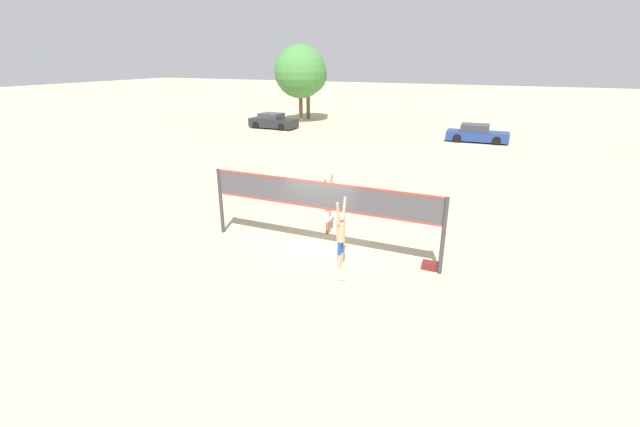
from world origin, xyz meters
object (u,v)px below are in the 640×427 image
object	(u,v)px
player_spiker	(341,233)
tree_right_cluster	(300,72)
player_blocker	(328,204)
tree_left_cluster	(308,75)
parked_car_mid	(273,121)
volleyball	(342,277)
gear_bag	(430,266)
volleyball_net	(320,203)
parked_car_far	(477,134)

from	to	relation	value
player_spiker	tree_right_cluster	size ratio (longest dim) A/B	0.30
player_blocker	tree_left_cluster	world-z (taller)	tree_left_cluster
parked_car_mid	tree_left_cluster	distance (m)	8.28
volleyball	gear_bag	xyz separation A→B (m)	(2.27, 1.81, 0.01)
tree_right_cluster	volleyball_net	bearing A→B (deg)	-62.29
player_spiker	tree_right_cluster	bearing A→B (deg)	28.69
gear_bag	player_spiker	bearing A→B (deg)	-157.65
player_spiker	player_blocker	size ratio (longest dim) A/B	1.03
player_blocker	tree_left_cluster	distance (m)	32.28
tree_left_cluster	tree_right_cluster	xyz separation A→B (m)	(0.33, -2.43, 0.37)
tree_left_cluster	parked_car_far	bearing A→B (deg)	-20.51
volleyball_net	parked_car_mid	bearing A→B (deg)	123.35
gear_bag	parked_car_far	xyz separation A→B (m)	(-0.74, 23.34, 0.49)
tree_left_cluster	tree_right_cluster	world-z (taller)	tree_right_cluster
volleyball_net	tree_left_cluster	world-z (taller)	tree_left_cluster
gear_bag	parked_car_mid	world-z (taller)	parked_car_mid
volleyball	player_blocker	bearing A→B (deg)	119.39
player_spiker	gear_bag	bearing A→B (deg)	-67.65
volleyball_net	tree_left_cluster	xyz separation A→B (m)	(-14.90, 30.17, 2.81)
volleyball_net	player_blocker	size ratio (longest dim) A/B	3.73
player_blocker	volleyball_net	bearing A→B (deg)	12.83
player_blocker	gear_bag	distance (m)	4.44
volleyball_net	parked_car_far	bearing A→B (deg)	82.74
volleyball	parked_car_far	bearing A→B (deg)	86.52
gear_bag	volleyball	bearing A→B (deg)	-141.36
player_spiker	player_blocker	bearing A→B (deg)	30.66
player_spiker	tree_left_cluster	world-z (taller)	tree_left_cluster
parked_car_far	player_blocker	bearing A→B (deg)	-100.77
parked_car_far	parked_car_mid	bearing A→B (deg)	179.82
parked_car_mid	gear_bag	bearing A→B (deg)	-49.00
player_blocker	parked_car_far	bearing A→B (deg)	171.33
parked_car_mid	tree_left_cluster	size ratio (longest dim) A/B	0.68
player_blocker	parked_car_mid	xyz separation A→B (m)	(-14.70, 21.33, -0.54)
parked_car_mid	tree_right_cluster	distance (m)	6.50
volleyball_net	player_spiker	distance (m)	1.56
parked_car_mid	tree_left_cluster	world-z (taller)	tree_left_cluster
volleyball	parked_car_far	distance (m)	25.21
tree_right_cluster	tree_left_cluster	bearing A→B (deg)	97.64
parked_car_far	tree_right_cluster	size ratio (longest dim) A/B	0.63
gear_bag	tree_right_cluster	xyz separation A→B (m)	(-18.30, 27.60, 4.80)
volleyball	gear_bag	size ratio (longest dim) A/B	0.46
player_spiker	tree_right_cluster	xyz separation A→B (m)	(-15.69, 28.68, 3.71)
volleyball	tree_left_cluster	size ratio (longest dim) A/B	0.03
player_spiker	tree_right_cluster	distance (m)	32.90
player_blocker	tree_right_cluster	world-z (taller)	tree_right_cluster
volleyball_net	volleyball	size ratio (longest dim) A/B	37.32
volleyball	gear_bag	distance (m)	2.90
parked_car_mid	parked_car_far	bearing A→B (deg)	3.35
volleyball	parked_car_far	size ratio (longest dim) A/B	0.05
tree_left_cluster	volleyball_net	bearing A→B (deg)	-63.72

